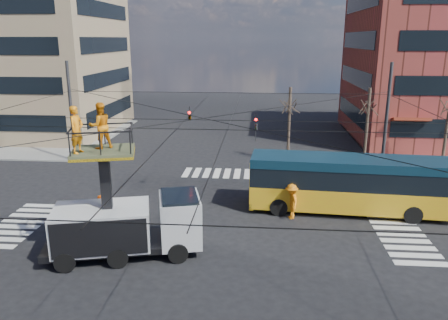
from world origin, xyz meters
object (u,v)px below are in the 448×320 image
city_bus (348,183)px  traffic_cone (66,233)px  flagger (291,201)px  utility_truck (126,209)px  worker_ground (101,210)px

city_bus → traffic_cone: city_bus is taller
city_bus → flagger: bearing=-154.9°
utility_truck → flagger: size_ratio=3.72×
utility_truck → flagger: 9.21m
traffic_cone → city_bus: bearing=18.3°
utility_truck → traffic_cone: utility_truck is taller
city_bus → flagger: size_ratio=5.67×
flagger → traffic_cone: bearing=-87.9°
utility_truck → traffic_cone: 4.23m
traffic_cone → worker_ground: size_ratio=0.38×
city_bus → utility_truck: bearing=-146.9°
utility_truck → city_bus: utility_truck is taller
city_bus → traffic_cone: (-14.55, -4.81, -1.40)m
city_bus → worker_ground: size_ratio=6.59×
utility_truck → flagger: bearing=17.6°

